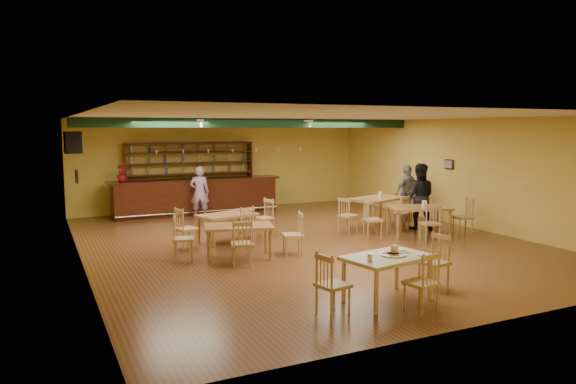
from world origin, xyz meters
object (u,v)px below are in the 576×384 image
dining_table_c (239,242)px  dining_table_d (418,221)px  dining_table_a (227,228)px  patron_bar (200,192)px  bar_counter (196,197)px  dining_table_b (377,212)px  near_table (387,278)px  patron_right_a (419,196)px

dining_table_c → dining_table_d: 4.93m
dining_table_a → patron_bar: bearing=69.1°
bar_counter → dining_table_d: bearing=-54.6°
dining_table_a → dining_table_b: 4.42m
near_table → dining_table_d: bearing=35.7°
dining_table_b → dining_table_d: bearing=-102.1°
bar_counter → dining_table_c: (-0.78, -6.04, -0.21)m
dining_table_a → near_table: near_table is taller
bar_counter → dining_table_c: 6.09m
dining_table_a → dining_table_b: dining_table_b is taller
dining_table_b → patron_bar: size_ratio=1.02×
dining_table_b → near_table: bearing=-142.4°
dining_table_a → near_table: 5.39m
bar_counter → dining_table_a: 4.40m
dining_table_b → dining_table_c: bearing=-178.5°
dining_table_b → near_table: dining_table_b is taller
dining_table_d → patron_bar: bearing=146.8°
dining_table_b → near_table: 6.50m
patron_bar → patron_right_a: 6.46m
bar_counter → patron_right_a: patron_right_a is taller
patron_bar → patron_right_a: patron_right_a is taller
patron_bar → dining_table_d: bearing=149.1°
dining_table_d → bar_counter: bearing=141.8°
dining_table_a → dining_table_d: size_ratio=0.89×
dining_table_c → patron_bar: bearing=98.1°
bar_counter → dining_table_d: 7.14m
dining_table_a → near_table: bearing=-96.3°
dining_table_c → bar_counter: bearing=97.9°
dining_table_b → near_table: size_ratio=1.19×
dining_table_d → patron_bar: (-4.27, 4.99, 0.42)m
dining_table_b → patron_right_a: bearing=-64.0°
dining_table_d → dining_table_c: bearing=-161.1°
patron_bar → dining_table_b: bearing=158.4°
bar_counter → patron_right_a: bearing=-46.9°
dining_table_b → patron_right_a: 1.23m
bar_counter → patron_bar: 0.87m
dining_table_d → patron_bar: size_ratio=0.95×
dining_table_a → dining_table_d: bearing=-32.8°
dining_table_a → dining_table_b: size_ratio=0.83×
bar_counter → dining_table_a: size_ratio=4.03×
patron_right_a → near_table: bearing=83.9°
dining_table_a → patron_bar: patron_bar is taller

